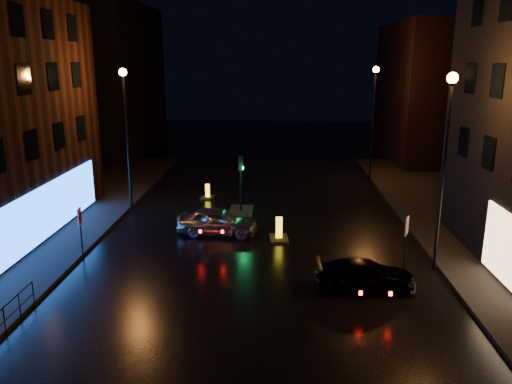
{
  "coord_description": "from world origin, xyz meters",
  "views": [
    {
      "loc": [
        0.97,
        -14.41,
        8.87
      ],
      "look_at": [
        -0.05,
        8.28,
        2.8
      ],
      "focal_mm": 35.0,
      "sensor_mm": 36.0,
      "label": 1
    }
  ],
  "objects_px": {
    "silver_hatchback": "(218,221)",
    "road_sign_left": "(80,222)",
    "bollard_far": "(208,195)",
    "road_sign_right": "(406,230)",
    "bollard_near": "(279,235)",
    "traffic_signal": "(241,204)",
    "dark_sedan": "(365,275)"
  },
  "relations": [
    {
      "from": "bollard_near",
      "to": "silver_hatchback",
      "type": "bearing_deg",
      "value": 162.27
    },
    {
      "from": "bollard_far",
      "to": "road_sign_left",
      "type": "height_order",
      "value": "road_sign_left"
    },
    {
      "from": "road_sign_left",
      "to": "silver_hatchback",
      "type": "bearing_deg",
      "value": 22.9
    },
    {
      "from": "traffic_signal",
      "to": "road_sign_right",
      "type": "bearing_deg",
      "value": -45.85
    },
    {
      "from": "dark_sedan",
      "to": "bollard_far",
      "type": "relative_size",
      "value": 3.27
    },
    {
      "from": "dark_sedan",
      "to": "bollard_far",
      "type": "xyz_separation_m",
      "value": [
        -8.12,
        13.0,
        -0.38
      ]
    },
    {
      "from": "traffic_signal",
      "to": "silver_hatchback",
      "type": "distance_m",
      "value": 3.97
    },
    {
      "from": "silver_hatchback",
      "to": "road_sign_left",
      "type": "height_order",
      "value": "road_sign_left"
    },
    {
      "from": "traffic_signal",
      "to": "road_sign_left",
      "type": "height_order",
      "value": "traffic_signal"
    },
    {
      "from": "bollard_far",
      "to": "road_sign_left",
      "type": "bearing_deg",
      "value": -97.06
    },
    {
      "from": "silver_hatchback",
      "to": "dark_sedan",
      "type": "height_order",
      "value": "silver_hatchback"
    },
    {
      "from": "bollard_near",
      "to": "road_sign_left",
      "type": "bearing_deg",
      "value": -167.37
    },
    {
      "from": "bollard_near",
      "to": "road_sign_left",
      "type": "xyz_separation_m",
      "value": [
        -8.96,
        -2.94,
        1.54
      ]
    },
    {
      "from": "silver_hatchback",
      "to": "bollard_far",
      "type": "bearing_deg",
      "value": 16.67
    },
    {
      "from": "silver_hatchback",
      "to": "road_sign_left",
      "type": "bearing_deg",
      "value": 126.63
    },
    {
      "from": "road_sign_left",
      "to": "dark_sedan",
      "type": "bearing_deg",
      "value": -20.52
    },
    {
      "from": "dark_sedan",
      "to": "road_sign_left",
      "type": "relative_size",
      "value": 1.67
    },
    {
      "from": "silver_hatchback",
      "to": "road_sign_left",
      "type": "relative_size",
      "value": 1.72
    },
    {
      "from": "traffic_signal",
      "to": "silver_hatchback",
      "type": "xyz_separation_m",
      "value": [
        -0.93,
        -3.86,
        0.2
      ]
    },
    {
      "from": "road_sign_left",
      "to": "road_sign_right",
      "type": "relative_size",
      "value": 1.02
    },
    {
      "from": "bollard_near",
      "to": "bollard_far",
      "type": "height_order",
      "value": "bollard_near"
    },
    {
      "from": "traffic_signal",
      "to": "dark_sedan",
      "type": "bearing_deg",
      "value": -60.22
    },
    {
      "from": "traffic_signal",
      "to": "road_sign_right",
      "type": "distance_m",
      "value": 11.14
    },
    {
      "from": "traffic_signal",
      "to": "bollard_far",
      "type": "height_order",
      "value": "traffic_signal"
    },
    {
      "from": "silver_hatchback",
      "to": "bollard_near",
      "type": "xyz_separation_m",
      "value": [
        3.19,
        -0.69,
        -0.45
      ]
    },
    {
      "from": "silver_hatchback",
      "to": "bollard_far",
      "type": "height_order",
      "value": "silver_hatchback"
    },
    {
      "from": "bollard_near",
      "to": "road_sign_left",
      "type": "relative_size",
      "value": 0.6
    },
    {
      "from": "traffic_signal",
      "to": "bollard_near",
      "type": "height_order",
      "value": "traffic_signal"
    },
    {
      "from": "traffic_signal",
      "to": "bollard_near",
      "type": "bearing_deg",
      "value": -63.54
    },
    {
      "from": "traffic_signal",
      "to": "dark_sedan",
      "type": "distance_m",
      "value": 11.46
    },
    {
      "from": "traffic_signal",
      "to": "dark_sedan",
      "type": "relative_size",
      "value": 0.86
    },
    {
      "from": "bollard_far",
      "to": "road_sign_right",
      "type": "height_order",
      "value": "road_sign_right"
    }
  ]
}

